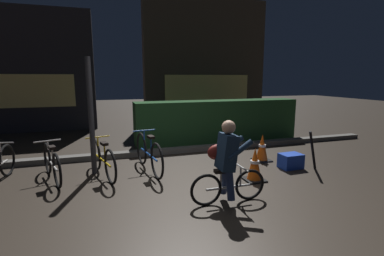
{
  "coord_description": "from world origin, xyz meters",
  "views": [
    {
      "loc": [
        -1.41,
        -4.4,
        1.84
      ],
      "look_at": [
        0.2,
        0.6,
        0.9
      ],
      "focal_mm": 26.42,
      "sensor_mm": 36.0,
      "label": 1
    }
  ],
  "objects": [
    {
      "name": "cyclist",
      "position": [
        0.29,
        -0.78,
        0.63
      ],
      "size": [
        1.19,
        0.51,
        1.25
      ],
      "rotation": [
        0.0,
        0.0,
        -0.01
      ],
      "color": "black",
      "rests_on": "ground"
    },
    {
      "name": "storefront_left",
      "position": [
        -3.82,
        6.5,
        2.06
      ],
      "size": [
        4.46,
        0.54,
        4.14
      ],
      "color": "#262328",
      "rests_on": "ground"
    },
    {
      "name": "blue_crate",
      "position": [
        2.24,
        0.3,
        0.15
      ],
      "size": [
        0.45,
        0.33,
        0.3
      ],
      "primitive_type": "cube",
      "rotation": [
        0.0,
        0.0,
        0.03
      ],
      "color": "#193DB7",
      "rests_on": "ground"
    },
    {
      "name": "parked_bike_center_right",
      "position": [
        -0.57,
        1.01,
        0.36
      ],
      "size": [
        0.46,
        1.7,
        0.79
      ],
      "rotation": [
        0.0,
        0.0,
        1.71
      ],
      "color": "black",
      "rests_on": "ground"
    },
    {
      "name": "storefront_right",
      "position": [
        2.94,
        7.2,
        2.53
      ],
      "size": [
        5.32,
        0.54,
        5.1
      ],
      "color": "#42382D",
      "rests_on": "ground"
    },
    {
      "name": "hedge_row",
      "position": [
        1.8,
        3.1,
        0.6
      ],
      "size": [
        4.8,
        0.7,
        1.19
      ],
      "primitive_type": "cube",
      "color": "#214723",
      "rests_on": "ground"
    },
    {
      "name": "parked_bike_center_left",
      "position": [
        -1.44,
        0.96,
        0.33
      ],
      "size": [
        0.53,
        1.52,
        0.72
      ],
      "rotation": [
        0.0,
        0.0,
        1.84
      ],
      "color": "black",
      "rests_on": "ground"
    },
    {
      "name": "street_post",
      "position": [
        -1.61,
        1.2,
        1.11
      ],
      "size": [
        0.1,
        0.1,
        2.22
      ],
      "primitive_type": "cylinder",
      "color": "#2D2D33",
      "rests_on": "ground"
    },
    {
      "name": "sidewalk_curb",
      "position": [
        0.0,
        2.2,
        0.06
      ],
      "size": [
        12.0,
        0.24,
        0.12
      ],
      "primitive_type": "cube",
      "color": "#56544F",
      "rests_on": "ground"
    },
    {
      "name": "parked_bike_left_mid",
      "position": [
        -2.32,
        1.03,
        0.32
      ],
      "size": [
        0.56,
        1.45,
        0.7
      ],
      "rotation": [
        0.0,
        0.0,
        1.89
      ],
      "color": "black",
      "rests_on": "ground"
    },
    {
      "name": "traffic_cone_far",
      "position": [
        1.95,
        0.94,
        0.29
      ],
      "size": [
        0.36,
        0.36,
        0.61
      ],
      "color": "black",
      "rests_on": "ground"
    },
    {
      "name": "ground_plane",
      "position": [
        0.0,
        0.0,
        0.0
      ],
      "size": [
        40.0,
        40.0,
        0.0
      ],
      "primitive_type": "plane",
      "color": "#2D261E"
    },
    {
      "name": "traffic_cone_near",
      "position": [
        1.16,
        -0.1,
        0.29
      ],
      "size": [
        0.36,
        0.36,
        0.61
      ],
      "color": "black",
      "rests_on": "ground"
    },
    {
      "name": "closed_umbrella",
      "position": [
        2.55,
        0.05,
        0.41
      ],
      "size": [
        0.33,
        0.15,
        0.82
      ],
      "primitive_type": "cylinder",
      "rotation": [
        0.0,
        0.34,
        3.47
      ],
      "color": "black",
      "rests_on": "ground"
    }
  ]
}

